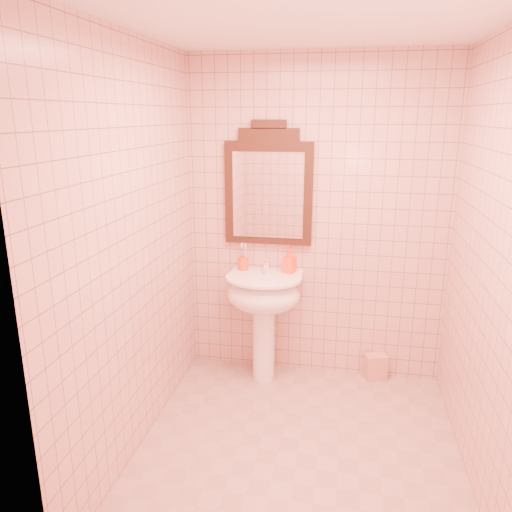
% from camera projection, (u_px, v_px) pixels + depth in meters
% --- Properties ---
extents(floor, '(2.20, 2.20, 0.00)m').
position_uv_depth(floor, '(298.00, 453.00, 3.13)').
color(floor, tan).
rests_on(floor, ground).
extents(back_wall, '(2.00, 0.02, 2.50)m').
position_uv_depth(back_wall, '(316.00, 223.00, 3.84)').
color(back_wall, '#D4A594').
rests_on(back_wall, floor).
extents(pedestal_sink, '(0.58, 0.58, 0.86)m').
position_uv_depth(pedestal_sink, '(264.00, 301.00, 3.84)').
color(pedestal_sink, white).
rests_on(pedestal_sink, floor).
extents(faucet, '(0.04, 0.16, 0.11)m').
position_uv_depth(faucet, '(267.00, 264.00, 3.90)').
color(faucet, white).
rests_on(faucet, pedestal_sink).
extents(mirror, '(0.67, 0.06, 0.94)m').
position_uv_depth(mirror, '(268.00, 188.00, 3.80)').
color(mirror, black).
rests_on(mirror, back_wall).
extents(toothbrush_cup, '(0.08, 0.08, 0.19)m').
position_uv_depth(toothbrush_cup, '(243.00, 263.00, 3.94)').
color(toothbrush_cup, '#DF4212').
rests_on(toothbrush_cup, pedestal_sink).
extents(soap_dispenser, '(0.11, 0.11, 0.19)m').
position_uv_depth(soap_dispenser, '(289.00, 261.00, 3.86)').
color(soap_dispenser, '#FF4315').
rests_on(soap_dispenser, pedestal_sink).
extents(towel, '(0.19, 0.16, 0.20)m').
position_uv_depth(towel, '(375.00, 367.00, 4.00)').
color(towel, tan).
rests_on(towel, floor).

